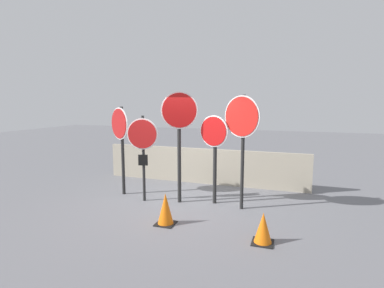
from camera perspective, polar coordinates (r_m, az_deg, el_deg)
name	(u,v)px	position (r m, az deg, el deg)	size (l,w,h in m)	color
ground_plane	(180,202)	(7.37, -2.30, -10.95)	(40.00, 40.00, 0.00)	slate
fence_back	(202,166)	(8.88, 1.98, -4.20)	(6.08, 0.12, 1.04)	#A89E89
stop_sign_0	(120,133)	(7.83, -13.48, 2.04)	(0.72, 0.43, 2.28)	black
stop_sign_1	(143,142)	(7.18, -9.37, 0.40)	(0.72, 0.22, 2.08)	black
stop_sign_2	(179,126)	(6.94, -2.43, 3.48)	(0.76, 0.43, 2.63)	black
stop_sign_3	(214,144)	(6.94, 4.23, 0.06)	(0.71, 0.23, 2.09)	black
stop_sign_4	(242,127)	(6.58, 9.48, 3.18)	(0.83, 0.42, 2.55)	black
traffic_cone_0	(263,228)	(5.41, 13.39, -15.34)	(0.36, 0.36, 0.54)	black
traffic_cone_1	(166,209)	(6.02, -5.07, -12.23)	(0.38, 0.38, 0.63)	black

